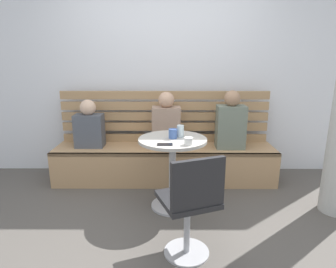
{
  "coord_description": "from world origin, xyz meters",
  "views": [
    {
      "loc": [
        0.06,
        -2.22,
        1.51
      ],
      "look_at": [
        0.05,
        0.66,
        0.75
      ],
      "focal_mm": 31.0,
      "sensor_mm": 36.0,
      "label": 1
    }
  ],
  "objects_px": {
    "booth_bench": "(165,164)",
    "person_child_left": "(166,123)",
    "cup_glass_tall": "(180,131)",
    "person_adult": "(231,123)",
    "phone_on_table": "(165,144)",
    "white_chair": "(191,204)",
    "cup_ceramic_white": "(189,141)",
    "cafe_table": "(172,160)",
    "cup_mug_blue": "(173,134)",
    "person_child_middle": "(89,126)"
  },
  "relations": [
    {
      "from": "cup_ceramic_white",
      "to": "cup_mug_blue",
      "type": "distance_m",
      "value": 0.26
    },
    {
      "from": "person_child_left",
      "to": "person_adult",
      "type": "bearing_deg",
      "value": -2.28
    },
    {
      "from": "person_child_left",
      "to": "cup_ceramic_white",
      "type": "height_order",
      "value": "person_child_left"
    },
    {
      "from": "cafe_table",
      "to": "cup_glass_tall",
      "type": "bearing_deg",
      "value": 36.12
    },
    {
      "from": "person_adult",
      "to": "cup_ceramic_white",
      "type": "distance_m",
      "value": 1.04
    },
    {
      "from": "booth_bench",
      "to": "cafe_table",
      "type": "distance_m",
      "value": 0.74
    },
    {
      "from": "booth_bench",
      "to": "cup_mug_blue",
      "type": "height_order",
      "value": "cup_mug_blue"
    },
    {
      "from": "booth_bench",
      "to": "cup_glass_tall",
      "type": "bearing_deg",
      "value": -74.44
    },
    {
      "from": "white_chair",
      "to": "person_adult",
      "type": "xyz_separation_m",
      "value": [
        0.58,
        1.46,
        0.29
      ]
    },
    {
      "from": "cup_mug_blue",
      "to": "person_adult",
      "type": "bearing_deg",
      "value": 42.7
    },
    {
      "from": "white_chair",
      "to": "person_adult",
      "type": "height_order",
      "value": "person_adult"
    },
    {
      "from": "cafe_table",
      "to": "person_child_left",
      "type": "height_order",
      "value": "person_child_left"
    },
    {
      "from": "white_chair",
      "to": "person_child_middle",
      "type": "bearing_deg",
      "value": 127.17
    },
    {
      "from": "person_child_left",
      "to": "phone_on_table",
      "type": "distance_m",
      "value": 0.9
    },
    {
      "from": "person_child_middle",
      "to": "cafe_table",
      "type": "bearing_deg",
      "value": -34.58
    },
    {
      "from": "cup_ceramic_white",
      "to": "phone_on_table",
      "type": "height_order",
      "value": "cup_ceramic_white"
    },
    {
      "from": "white_chair",
      "to": "person_child_middle",
      "type": "relative_size",
      "value": 1.45
    },
    {
      "from": "booth_bench",
      "to": "white_chair",
      "type": "height_order",
      "value": "white_chair"
    },
    {
      "from": "booth_bench",
      "to": "cup_glass_tall",
      "type": "xyz_separation_m",
      "value": [
        0.17,
        -0.61,
        0.58
      ]
    },
    {
      "from": "booth_bench",
      "to": "cafe_table",
      "type": "relative_size",
      "value": 3.65
    },
    {
      "from": "person_child_left",
      "to": "cup_glass_tall",
      "type": "xyz_separation_m",
      "value": [
        0.15,
        -0.63,
        0.06
      ]
    },
    {
      "from": "cafe_table",
      "to": "cup_ceramic_white",
      "type": "xyz_separation_m",
      "value": [
        0.14,
        -0.22,
        0.26
      ]
    },
    {
      "from": "booth_bench",
      "to": "person_child_left",
      "type": "relative_size",
      "value": 3.98
    },
    {
      "from": "white_chair",
      "to": "phone_on_table",
      "type": "relative_size",
      "value": 6.07
    },
    {
      "from": "cup_glass_tall",
      "to": "cafe_table",
      "type": "bearing_deg",
      "value": -143.88
    },
    {
      "from": "booth_bench",
      "to": "cafe_table",
      "type": "height_order",
      "value": "cafe_table"
    },
    {
      "from": "cafe_table",
      "to": "cup_mug_blue",
      "type": "xyz_separation_m",
      "value": [
        0.0,
        0.0,
        0.27
      ]
    },
    {
      "from": "white_chair",
      "to": "phone_on_table",
      "type": "distance_m",
      "value": 0.69
    },
    {
      "from": "cup_ceramic_white",
      "to": "phone_on_table",
      "type": "distance_m",
      "value": 0.22
    },
    {
      "from": "person_adult",
      "to": "cup_mug_blue",
      "type": "relative_size",
      "value": 7.37
    },
    {
      "from": "cup_glass_tall",
      "to": "cup_ceramic_white",
      "type": "distance_m",
      "value": 0.28
    },
    {
      "from": "person_adult",
      "to": "person_child_middle",
      "type": "distance_m",
      "value": 1.72
    },
    {
      "from": "booth_bench",
      "to": "phone_on_table",
      "type": "relative_size",
      "value": 19.29
    },
    {
      "from": "person_adult",
      "to": "cup_mug_blue",
      "type": "height_order",
      "value": "person_adult"
    },
    {
      "from": "booth_bench",
      "to": "cup_ceramic_white",
      "type": "distance_m",
      "value": 1.07
    },
    {
      "from": "cup_glass_tall",
      "to": "phone_on_table",
      "type": "xyz_separation_m",
      "value": [
        -0.15,
        -0.27,
        -0.06
      ]
    },
    {
      "from": "cup_mug_blue",
      "to": "phone_on_table",
      "type": "relative_size",
      "value": 0.68
    },
    {
      "from": "white_chair",
      "to": "person_child_left",
      "type": "bearing_deg",
      "value": 97.56
    },
    {
      "from": "cafe_table",
      "to": "cup_glass_tall",
      "type": "distance_m",
      "value": 0.3
    },
    {
      "from": "cup_glass_tall",
      "to": "cup_ceramic_white",
      "type": "relative_size",
      "value": 1.5
    },
    {
      "from": "person_child_middle",
      "to": "person_child_left",
      "type": "bearing_deg",
      "value": -0.86
    },
    {
      "from": "person_adult",
      "to": "phone_on_table",
      "type": "relative_size",
      "value": 5.0
    },
    {
      "from": "person_adult",
      "to": "person_child_left",
      "type": "distance_m",
      "value": 0.78
    },
    {
      "from": "cup_mug_blue",
      "to": "phone_on_table",
      "type": "height_order",
      "value": "cup_mug_blue"
    },
    {
      "from": "cup_mug_blue",
      "to": "person_child_left",
      "type": "bearing_deg",
      "value": 96.03
    },
    {
      "from": "booth_bench",
      "to": "cup_glass_tall",
      "type": "height_order",
      "value": "cup_glass_tall"
    },
    {
      "from": "cafe_table",
      "to": "phone_on_table",
      "type": "bearing_deg",
      "value": -108.52
    },
    {
      "from": "cafe_table",
      "to": "cup_ceramic_white",
      "type": "height_order",
      "value": "cup_ceramic_white"
    },
    {
      "from": "person_child_left",
      "to": "cup_glass_tall",
      "type": "height_order",
      "value": "person_child_left"
    },
    {
      "from": "booth_bench",
      "to": "white_chair",
      "type": "xyz_separation_m",
      "value": [
        0.22,
        -1.48,
        0.24
      ]
    }
  ]
}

